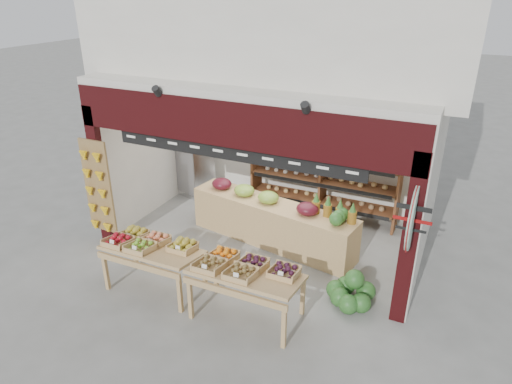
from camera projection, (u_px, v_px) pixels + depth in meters
The scene contains 11 objects.
ground at pixel (259, 244), 8.72m from camera, with size 60.00×60.00×0.00m, color slate.
shop_structure at pixel (296, 21), 8.41m from camera, with size 6.36×5.12×5.40m.
banana_board at pixel (97, 189), 8.35m from camera, with size 0.60×0.15×1.80m.
gift_sign at pixel (413, 217), 5.98m from camera, with size 0.04×0.93×0.92m.
back_shelving at pixel (324, 165), 9.36m from camera, with size 3.13×0.51×1.92m.
refrigerator at pixel (193, 156), 10.54m from camera, with size 0.70×0.70×1.80m, color silver.
cardboard_stack at pixel (230, 209), 9.60m from camera, with size 0.98×0.71×0.61m.
mid_counter at pixel (272, 221), 8.61m from camera, with size 3.38×1.20×1.05m.
display_table_left at pixel (149, 246), 7.25m from camera, with size 1.53×0.88×0.98m.
display_table_right at pixel (243, 270), 6.57m from camera, with size 1.60×0.91×1.02m.
watermelon_pile at pixel (350, 293), 7.05m from camera, with size 0.75×0.75×0.58m.
Camera 1 is at (3.14, -6.82, 4.55)m, focal length 32.00 mm.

